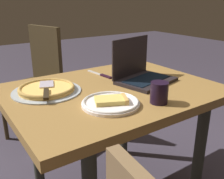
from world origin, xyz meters
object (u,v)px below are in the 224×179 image
object	(u,v)px
pizza_plate	(111,102)
drink_cup	(159,92)
pizza_tray	(47,89)
dining_table	(112,104)
table_knife	(102,75)
laptop	(141,72)
chair_far	(38,77)

from	to	relation	value
pizza_plate	drink_cup	bearing A→B (deg)	153.23
pizza_tray	dining_table	bearing A→B (deg)	156.06
pizza_plate	table_knife	bearing A→B (deg)	-117.03
laptop	pizza_tray	distance (m)	0.53
table_knife	chair_far	world-z (taller)	chair_far
laptop	pizza_plate	distance (m)	0.39
dining_table	drink_cup	xyz separation A→B (m)	(-0.06, 0.29, 0.14)
pizza_plate	table_knife	distance (m)	0.46
pizza_plate	drink_cup	xyz separation A→B (m)	(-0.20, 0.10, 0.04)
dining_table	pizza_tray	size ratio (longest dim) A/B	3.12
laptop	pizza_tray	xyz separation A→B (m)	(0.51, -0.13, -0.04)
table_knife	drink_cup	world-z (taller)	drink_cup
laptop	table_knife	xyz separation A→B (m)	(0.13, -0.22, -0.05)
dining_table	laptop	world-z (taller)	laptop
pizza_tray	chair_far	xyz separation A→B (m)	(-0.23, -0.86, -0.19)
dining_table	pizza_plate	bearing A→B (deg)	53.77
table_knife	drink_cup	distance (m)	0.51
laptop	table_knife	world-z (taller)	laptop
dining_table	drink_cup	size ratio (longest dim) A/B	11.06
dining_table	pizza_plate	size ratio (longest dim) A/B	4.17
pizza_plate	drink_cup	size ratio (longest dim) A/B	2.65
dining_table	pizza_tray	distance (m)	0.36
pizza_plate	drink_cup	distance (m)	0.22
table_knife	drink_cup	bearing A→B (deg)	88.35
pizza_plate	table_knife	world-z (taller)	pizza_plate
laptop	chair_far	size ratio (longest dim) A/B	0.37
pizza_plate	laptop	bearing A→B (deg)	-150.17
chair_far	drink_cup	bearing A→B (deg)	96.15
laptop	drink_cup	xyz separation A→B (m)	(0.14, 0.29, -0.00)
pizza_tray	chair_far	world-z (taller)	chair_far
pizza_tray	table_knife	size ratio (longest dim) A/B	1.52
dining_table	chair_far	xyz separation A→B (m)	(0.08, -0.99, -0.09)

